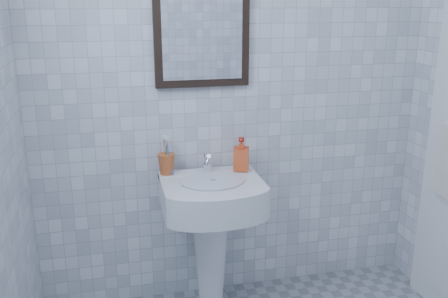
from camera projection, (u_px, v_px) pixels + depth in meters
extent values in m
cube|color=white|center=(234.00, 83.00, 2.71)|extent=(2.20, 0.02, 2.50)
cone|color=white|center=(211.00, 256.00, 2.75)|extent=(0.20, 0.20, 0.65)
cube|color=white|center=(212.00, 195.00, 2.60)|extent=(0.52, 0.37, 0.16)
cube|color=white|center=(206.00, 173.00, 2.71)|extent=(0.52, 0.09, 0.03)
cylinder|color=white|center=(213.00, 181.00, 2.55)|extent=(0.32, 0.32, 0.01)
cylinder|color=silver|center=(207.00, 168.00, 2.68)|extent=(0.05, 0.05, 0.05)
cylinder|color=silver|center=(207.00, 159.00, 2.65)|extent=(0.02, 0.09, 0.07)
cylinder|color=silver|center=(206.00, 160.00, 2.69)|extent=(0.03, 0.05, 0.08)
imported|color=red|center=(241.00, 154.00, 2.70)|extent=(0.10, 0.10, 0.18)
cube|color=black|center=(202.00, 27.00, 2.56)|extent=(0.50, 0.04, 0.62)
cube|color=white|center=(202.00, 27.00, 2.55)|extent=(0.42, 0.00, 0.54)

